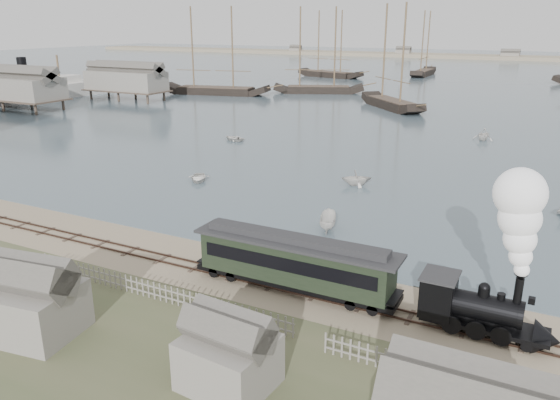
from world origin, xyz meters
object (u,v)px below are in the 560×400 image
at_px(passenger_coach, 295,261).
at_px(steamship, 24,79).
at_px(locomotive, 507,268).
at_px(beached_dinghy, 319,268).

bearing_deg(passenger_coach, steamship, 149.60).
relative_size(locomotive, passenger_coach, 0.68).
xyz_separation_m(locomotive, steamship, (-101.72, 52.55, 0.51)).
height_order(locomotive, beached_dinghy, locomotive).
bearing_deg(locomotive, beached_dinghy, 165.73).
distance_m(locomotive, passenger_coach, 12.32).
distance_m(passenger_coach, steamship, 103.89).
height_order(beached_dinghy, steamship, steamship).
relative_size(passenger_coach, beached_dinghy, 3.19).
distance_m(locomotive, steamship, 114.49).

